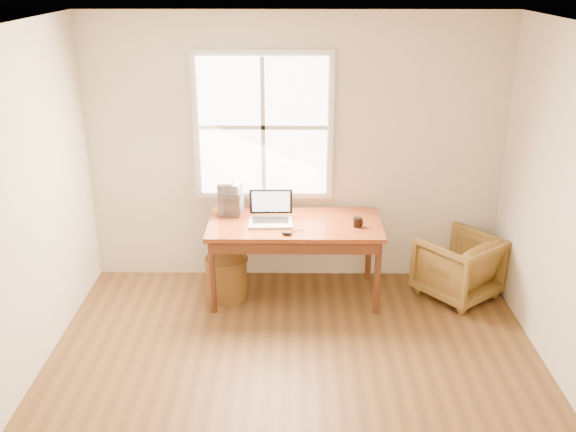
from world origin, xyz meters
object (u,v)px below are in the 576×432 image
coffee_mug (357,222)px  cd_stack_a (233,199)px  desk (295,224)px  laptop (270,207)px  wicker_stool (227,278)px  armchair (458,266)px

coffee_mug → cd_stack_a: cd_stack_a is taller
desk → laptop: laptop is taller
desk → cd_stack_a: bearing=161.1°
wicker_stool → coffee_mug: bearing=-2.4°
wicker_stool → armchair: bearing=1.3°
cd_stack_a → coffee_mug: bearing=-14.7°
desk → cd_stack_a: cd_stack_a is taller
armchair → laptop: 1.88m
desk → coffee_mug: 0.58m
desk → laptop: bearing=-170.3°
armchair → laptop: laptop is taller
desk → armchair: (1.55, 0.00, -0.43)m
armchair → coffee_mug: bearing=-32.8°
desk → wicker_stool: (-0.65, -0.05, -0.53)m
coffee_mug → desk: bearing=175.4°
armchair → coffee_mug: coffee_mug is taller
armchair → coffee_mug: size_ratio=7.66×
wicker_stool → laptop: bearing=1.6°
wicker_stool → cd_stack_a: cd_stack_a is taller
armchair → wicker_stool: (-2.20, -0.05, -0.11)m
wicker_stool → coffee_mug: (1.21, -0.05, 0.60)m
desk → coffee_mug: size_ratio=18.41×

